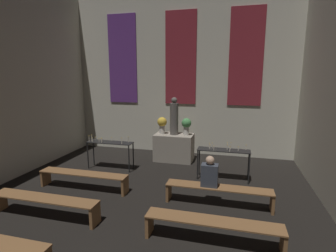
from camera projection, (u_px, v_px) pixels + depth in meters
wall_back at (181, 74)px, 9.30m from camera, size 8.07×0.16×5.68m
altar at (174, 147)px, 8.77m from camera, size 1.27×0.75×0.89m
statue at (174, 117)px, 8.58m from camera, size 0.27×0.27×1.23m
flower_vase_left at (162, 124)px, 8.72m from camera, size 0.32×0.32×0.56m
flower_vase_right at (186, 125)px, 8.52m from camera, size 0.32×0.32×0.56m
candle_rack_left at (110, 146)px, 7.90m from camera, size 1.40×0.39×1.04m
candle_rack_right at (224, 154)px, 7.07m from camera, size 1.40×0.39×1.04m
pew_third_left at (44, 202)px, 5.20m from camera, size 2.29×0.36×0.43m
pew_third_right at (213, 226)px, 4.38m from camera, size 2.29×0.36×0.43m
pew_back_left at (83, 177)px, 6.52m from camera, size 2.29×0.36×0.43m
pew_back_right at (218, 191)px, 5.70m from camera, size 2.29×0.36×0.43m
person_seated at (210, 173)px, 5.68m from camera, size 0.36×0.24×0.68m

